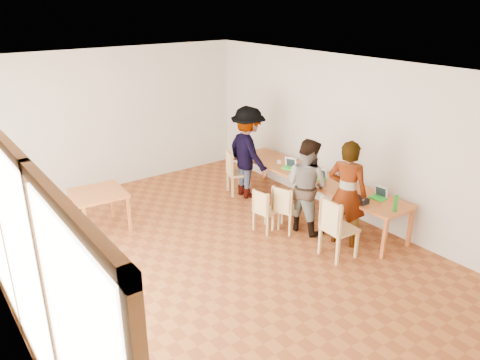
# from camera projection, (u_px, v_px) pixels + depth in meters

# --- Properties ---
(ground) EXTENTS (8.00, 8.00, 0.00)m
(ground) POSITION_uv_depth(u_px,v_px,m) (217.00, 259.00, 7.57)
(ground) COLOR #965024
(ground) RESTS_ON ground
(wall_back) EXTENTS (6.00, 0.10, 3.00)m
(wall_back) POSITION_uv_depth(u_px,v_px,m) (112.00, 120.00, 10.02)
(wall_back) COLOR beige
(wall_back) RESTS_ON ground
(wall_front) EXTENTS (6.00, 0.10, 3.00)m
(wall_front) POSITION_uv_depth(u_px,v_px,m) (472.00, 302.00, 4.03)
(wall_front) COLOR beige
(wall_front) RESTS_ON ground
(wall_right) EXTENTS (0.10, 8.00, 3.00)m
(wall_right) POSITION_uv_depth(u_px,v_px,m) (350.00, 138.00, 8.69)
(wall_right) COLOR beige
(wall_right) RESTS_ON ground
(window_wall) EXTENTS (0.10, 8.00, 3.00)m
(window_wall) POSITION_uv_depth(u_px,v_px,m) (2.00, 225.00, 5.39)
(window_wall) COLOR white
(window_wall) RESTS_ON ground
(ceiling) EXTENTS (6.00, 8.00, 0.04)m
(ceiling) POSITION_uv_depth(u_px,v_px,m) (213.00, 69.00, 6.47)
(ceiling) COLOR white
(ceiling) RESTS_ON wall_back
(communal_table) EXTENTS (0.80, 4.00, 0.75)m
(communal_table) POSITION_uv_depth(u_px,v_px,m) (314.00, 179.00, 8.97)
(communal_table) COLOR #C7612C
(communal_table) RESTS_ON ground
(side_table) EXTENTS (0.90, 0.90, 0.75)m
(side_table) POSITION_uv_depth(u_px,v_px,m) (98.00, 196.00, 8.26)
(side_table) COLOR #C7612C
(side_table) RESTS_ON ground
(chair_near) EXTENTS (0.51, 0.51, 0.55)m
(chair_near) POSITION_uv_depth(u_px,v_px,m) (335.00, 223.00, 7.38)
(chair_near) COLOR #DCB36E
(chair_near) RESTS_ON ground
(chair_mid) EXTENTS (0.52, 0.52, 0.46)m
(chair_mid) POSITION_uv_depth(u_px,v_px,m) (284.00, 204.00, 8.26)
(chair_mid) COLOR #DCB36E
(chair_mid) RESTS_ON ground
(chair_far) EXTENTS (0.43, 0.43, 0.43)m
(chair_far) POSITION_uv_depth(u_px,v_px,m) (264.00, 207.00, 8.27)
(chair_far) COLOR #DCB36E
(chair_far) RESTS_ON ground
(chair_empty) EXTENTS (0.57, 0.57, 0.51)m
(chair_empty) POSITION_uv_depth(u_px,v_px,m) (234.00, 168.00, 9.88)
(chair_empty) COLOR #DCB36E
(chair_empty) RESTS_ON ground
(chair_spare) EXTENTS (0.56, 0.56, 0.46)m
(chair_spare) POSITION_uv_depth(u_px,v_px,m) (17.00, 217.00, 7.80)
(chair_spare) COLOR #DCB36E
(chair_spare) RESTS_ON ground
(person_near) EXTENTS (0.67, 0.79, 1.83)m
(person_near) POSITION_uv_depth(u_px,v_px,m) (347.00, 194.00, 7.74)
(person_near) COLOR gray
(person_near) RESTS_ON ground
(person_mid) EXTENTS (0.77, 0.92, 1.71)m
(person_mid) POSITION_uv_depth(u_px,v_px,m) (307.00, 186.00, 8.23)
(person_mid) COLOR gray
(person_mid) RESTS_ON ground
(person_far) EXTENTS (0.82, 1.30, 1.92)m
(person_far) POSITION_uv_depth(u_px,v_px,m) (248.00, 152.00, 9.64)
(person_far) COLOR gray
(person_far) RESTS_ON ground
(laptop_near) EXTENTS (0.25, 0.28, 0.21)m
(laptop_near) POSITION_uv_depth(u_px,v_px,m) (379.00, 195.00, 7.96)
(laptop_near) COLOR green
(laptop_near) RESTS_ON communal_table
(laptop_mid) EXTENTS (0.21, 0.24, 0.20)m
(laptop_mid) POSITION_uv_depth(u_px,v_px,m) (321.00, 176.00, 8.80)
(laptop_mid) COLOR green
(laptop_mid) RESTS_ON communal_table
(laptop_far) EXTENTS (0.30, 0.32, 0.22)m
(laptop_far) POSITION_uv_depth(u_px,v_px,m) (290.00, 165.00, 9.36)
(laptop_far) COLOR green
(laptop_far) RESTS_ON communal_table
(yellow_mug) EXTENTS (0.12, 0.12, 0.09)m
(yellow_mug) POSITION_uv_depth(u_px,v_px,m) (312.00, 182.00, 8.57)
(yellow_mug) COLOR #C48D0C
(yellow_mug) RESTS_ON communal_table
(green_bottle) EXTENTS (0.07, 0.07, 0.28)m
(green_bottle) POSITION_uv_depth(u_px,v_px,m) (396.00, 203.00, 7.43)
(green_bottle) COLOR #156916
(green_bottle) RESTS_ON communal_table
(clear_glass) EXTENTS (0.07, 0.07, 0.09)m
(clear_glass) POSITION_uv_depth(u_px,v_px,m) (352.00, 191.00, 8.15)
(clear_glass) COLOR silver
(clear_glass) RESTS_ON communal_table
(condiment_cup) EXTENTS (0.08, 0.08, 0.06)m
(condiment_cup) POSITION_uv_depth(u_px,v_px,m) (279.00, 162.00, 9.64)
(condiment_cup) COLOR white
(condiment_cup) RESTS_ON communal_table
(pink_phone) EXTENTS (0.05, 0.10, 0.01)m
(pink_phone) POSITION_uv_depth(u_px,v_px,m) (324.00, 185.00, 8.52)
(pink_phone) COLOR #D54158
(pink_phone) RESTS_ON communal_table
(black_pouch) EXTENTS (0.16, 0.26, 0.09)m
(black_pouch) POSITION_uv_depth(u_px,v_px,m) (360.00, 200.00, 7.79)
(black_pouch) COLOR black
(black_pouch) RESTS_ON communal_table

